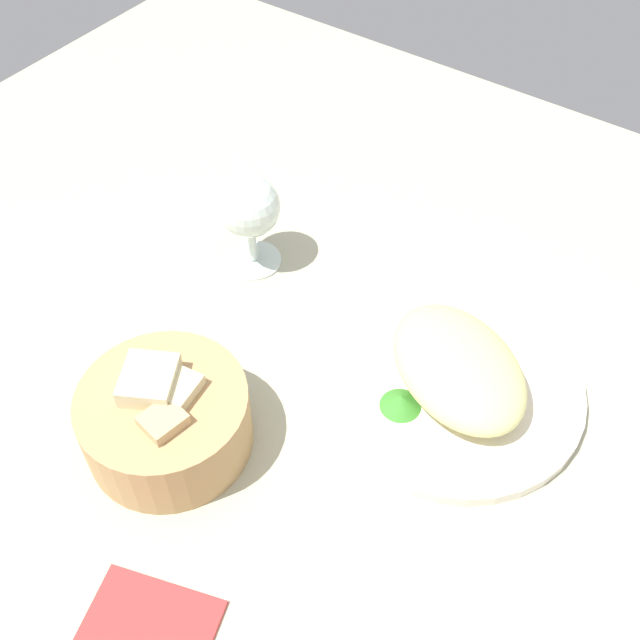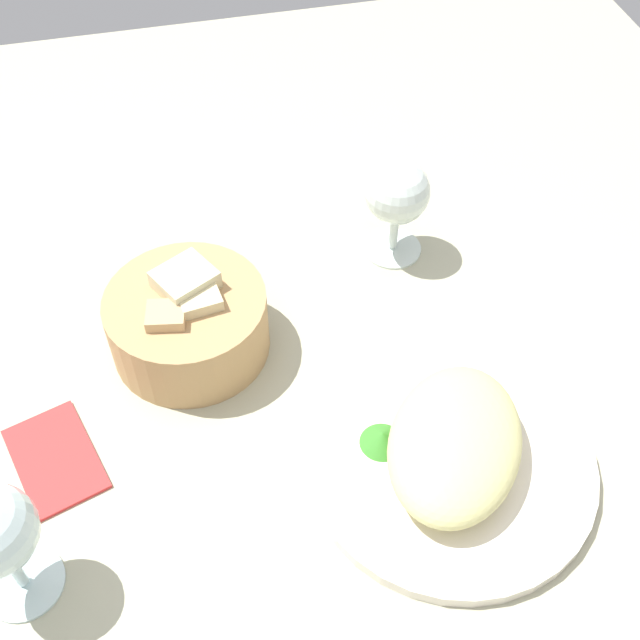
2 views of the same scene
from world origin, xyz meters
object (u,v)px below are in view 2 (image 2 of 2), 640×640
Objects in this scene: plate at (450,462)px; wine_glass_near at (397,196)px; bread_basket at (188,321)px; folded_napkin at (55,458)px.

wine_glass_near reaches higher than plate.
plate is at bearing 173.85° from wine_glass_near.
bread_basket reaches higher than plate.
folded_napkin is at bearing 75.57° from plate.
folded_napkin is (9.20, 35.75, -0.30)cm from plate.
bread_basket is 18.32cm from folded_napkin.
wine_glass_near is 1.11× the size of folded_napkin.
folded_napkin is (-10.82, 14.34, -3.55)cm from bread_basket.
wine_glass_near is (29.01, -3.13, 7.32)cm from plate.
bread_basket is at bearing 110.12° from wine_glass_near.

